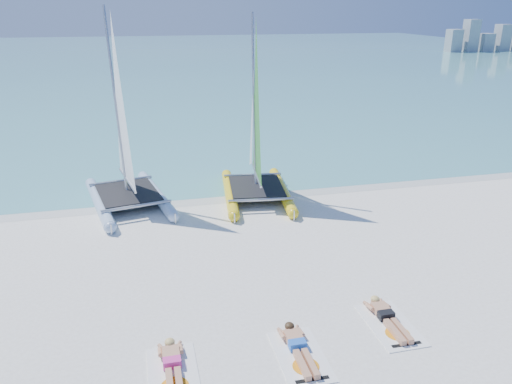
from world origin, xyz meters
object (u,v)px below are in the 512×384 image
sunbather_a (172,364)px  towel_b (300,356)px  towel_a (173,375)px  sunbather_c (387,316)px  sunbather_b (298,346)px  catamaran_yellow (255,138)px  towel_c (390,325)px  catamaran_blue (123,147)px

sunbather_a → towel_b: sunbather_a is taller
towel_a → sunbather_a: (0.00, 0.19, 0.11)m
sunbather_a → sunbather_c: same height
towel_a → sunbather_c: sunbather_c is taller
sunbather_b → sunbather_a: bearing=179.2°
sunbather_c → sunbather_a: bearing=-174.0°
catamaran_yellow → towel_a: catamaran_yellow is taller
catamaran_yellow → towel_a: (-4.00, -9.88, -2.20)m
sunbather_c → towel_a: bearing=-171.9°
sunbather_b → towel_c: (2.37, 0.37, -0.11)m
catamaran_yellow → sunbather_a: 10.68m
towel_b → towel_c: 2.44m
sunbather_b → catamaran_yellow: bearing=82.2°
catamaran_yellow → towel_b: 10.24m
towel_b → sunbather_a: bearing=175.1°
sunbather_a → sunbather_c: 5.07m
towel_b → sunbather_b: sunbather_b is taller
catamaran_yellow → sunbather_b: size_ratio=4.06×
towel_b → sunbather_c: 2.49m
towel_b → towel_c: (2.37, 0.57, 0.00)m
catamaran_blue → sunbather_a: (0.90, -9.68, -2.05)m
towel_a → sunbather_b: bearing=3.3°
towel_b → sunbather_b: 0.22m
towel_a → towel_c: size_ratio=1.00×
towel_a → towel_b: size_ratio=1.00×
sunbather_c → catamaran_blue: bearing=123.0°
towel_c → towel_b: bearing=-166.6°
towel_b → sunbather_c: sunbather_c is taller
towel_a → sunbather_b: size_ratio=1.07×
catamaran_yellow → towel_b: (-1.33, -9.92, -2.20)m
towel_c → sunbather_c: 0.22m
catamaran_yellow → sunbather_b: 10.03m
towel_c → sunbather_c: size_ratio=1.07×
towel_b → sunbather_b: size_ratio=1.07×
towel_a → sunbather_a: size_ratio=1.07×
catamaran_blue → catamaran_yellow: 4.90m
sunbather_c → sunbather_b: bearing=-166.6°
towel_c → sunbather_a: bearing=-176.2°
towel_a → towel_c: same height
sunbather_a → towel_c: sunbather_a is taller
towel_b → sunbather_c: size_ratio=1.07×
catamaran_yellow → sunbather_a: catamaran_yellow is taller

